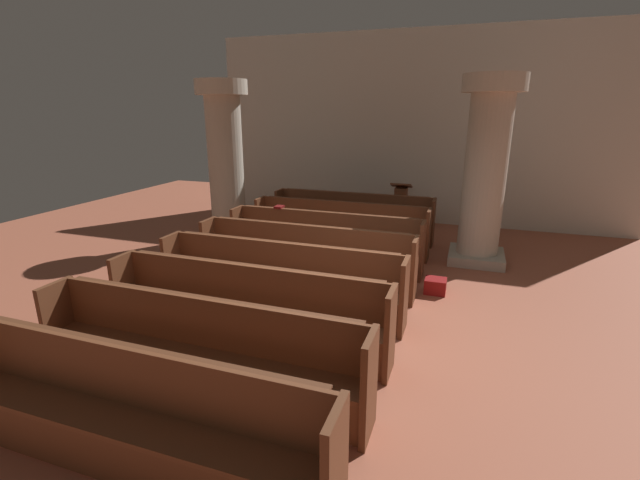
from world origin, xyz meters
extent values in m
plane|color=#AD5B42|center=(0.00, 0.00, 0.00)|extent=(19.20, 19.20, 0.00)
cube|color=silver|center=(0.00, 6.08, 2.25)|extent=(10.00, 0.16, 4.50)
cube|color=brown|center=(-0.99, 4.07, 0.44)|extent=(3.37, 0.38, 0.05)
cube|color=brown|center=(-0.99, 4.24, 0.72)|extent=(3.37, 0.04, 0.52)
cube|color=brown|center=(-0.99, 4.29, 0.97)|extent=(3.23, 0.06, 0.02)
cube|color=brown|center=(-2.70, 4.07, 0.49)|extent=(0.06, 0.44, 0.98)
cube|color=brown|center=(0.72, 4.07, 0.49)|extent=(0.06, 0.44, 0.98)
cube|color=brown|center=(-0.99, 3.90, 0.22)|extent=(3.37, 0.03, 0.40)
cube|color=brown|center=(-0.99, 3.10, 0.44)|extent=(3.37, 0.38, 0.05)
cube|color=brown|center=(-0.99, 3.27, 0.72)|extent=(3.37, 0.04, 0.52)
cube|color=brown|center=(-0.99, 3.31, 0.97)|extent=(3.23, 0.06, 0.02)
cube|color=brown|center=(-2.70, 3.10, 0.49)|extent=(0.06, 0.44, 0.98)
cube|color=brown|center=(0.72, 3.10, 0.49)|extent=(0.06, 0.44, 0.98)
cube|color=brown|center=(-0.99, 2.92, 0.22)|extent=(3.37, 0.03, 0.40)
cube|color=brown|center=(-0.99, 2.12, 0.44)|extent=(3.37, 0.38, 0.05)
cube|color=brown|center=(-0.99, 2.29, 0.72)|extent=(3.37, 0.04, 0.52)
cube|color=brown|center=(-0.99, 2.34, 0.97)|extent=(3.23, 0.06, 0.02)
cube|color=brown|center=(-2.70, 2.12, 0.49)|extent=(0.06, 0.44, 0.98)
cube|color=brown|center=(0.72, 2.12, 0.49)|extent=(0.06, 0.44, 0.98)
cube|color=brown|center=(-0.99, 1.95, 0.22)|extent=(3.37, 0.03, 0.40)
cube|color=brown|center=(-0.99, 1.15, 0.44)|extent=(3.37, 0.38, 0.05)
cube|color=brown|center=(-0.99, 1.32, 0.72)|extent=(3.37, 0.04, 0.52)
cube|color=brown|center=(-0.99, 1.37, 0.97)|extent=(3.23, 0.06, 0.02)
cube|color=brown|center=(-2.70, 1.15, 0.49)|extent=(0.06, 0.44, 0.98)
cube|color=brown|center=(0.72, 1.15, 0.49)|extent=(0.06, 0.44, 0.98)
cube|color=brown|center=(-0.99, 0.98, 0.22)|extent=(3.37, 0.03, 0.40)
cube|color=brown|center=(-0.99, 0.18, 0.44)|extent=(3.37, 0.38, 0.05)
cube|color=brown|center=(-0.99, 0.34, 0.72)|extent=(3.37, 0.05, 0.52)
cube|color=brown|center=(-0.99, 0.39, 0.97)|extent=(3.23, 0.06, 0.02)
cube|color=brown|center=(-2.70, 0.18, 0.49)|extent=(0.06, 0.44, 0.98)
cube|color=brown|center=(0.72, 0.18, 0.49)|extent=(0.06, 0.44, 0.98)
cube|color=brown|center=(-0.99, 0.00, 0.22)|extent=(3.37, 0.03, 0.40)
cube|color=brown|center=(-0.99, -0.80, 0.44)|extent=(3.37, 0.38, 0.05)
cube|color=brown|center=(-0.99, -0.63, 0.72)|extent=(3.37, 0.04, 0.52)
cube|color=brown|center=(-0.99, -0.58, 0.97)|extent=(3.23, 0.06, 0.02)
cube|color=brown|center=(-2.70, -0.80, 0.49)|extent=(0.06, 0.44, 0.98)
cube|color=brown|center=(0.72, -0.80, 0.49)|extent=(0.06, 0.44, 0.98)
cube|color=brown|center=(-0.99, -0.97, 0.22)|extent=(3.37, 0.03, 0.40)
cube|color=brown|center=(-0.99, -1.77, 0.44)|extent=(3.37, 0.38, 0.05)
cube|color=brown|center=(-0.99, -1.60, 0.72)|extent=(3.37, 0.04, 0.52)
cube|color=brown|center=(-0.99, -1.55, 0.97)|extent=(3.23, 0.06, 0.02)
cube|color=brown|center=(-2.70, -1.77, 0.49)|extent=(0.06, 0.44, 0.98)
cube|color=brown|center=(0.72, -1.77, 0.49)|extent=(0.06, 0.44, 0.98)
cube|color=brown|center=(-0.99, -1.94, 0.22)|extent=(3.37, 0.03, 0.40)
cube|color=brown|center=(-0.99, -2.74, 0.44)|extent=(3.37, 0.38, 0.05)
cube|color=brown|center=(-0.99, -2.58, 0.72)|extent=(3.37, 0.04, 0.52)
cube|color=brown|center=(-0.99, -2.53, 0.97)|extent=(3.23, 0.06, 0.02)
cube|color=brown|center=(0.72, -2.74, 0.49)|extent=(0.06, 0.44, 0.98)
cube|color=brown|center=(-0.99, -2.92, 0.22)|extent=(3.37, 0.03, 0.40)
cube|color=#B6AD9A|center=(1.61, 3.35, 0.09)|extent=(0.98, 0.98, 0.18)
cylinder|color=beige|center=(1.61, 3.35, 1.59)|extent=(0.73, 0.73, 2.83)
cylinder|color=beige|center=(1.61, 3.35, 3.16)|extent=(1.05, 1.05, 0.30)
cube|color=#B6AD9A|center=(-3.54, 3.22, 0.09)|extent=(0.98, 0.98, 0.18)
cylinder|color=beige|center=(-3.54, 3.22, 1.59)|extent=(0.73, 0.73, 2.83)
cylinder|color=beige|center=(-3.54, 3.22, 3.16)|extent=(1.05, 1.05, 0.30)
cube|color=brown|center=(-0.15, 5.36, 0.03)|extent=(0.45, 0.45, 0.06)
cube|color=brown|center=(-0.15, 5.36, 0.47)|extent=(0.28, 0.28, 0.95)
cube|color=brown|center=(-0.15, 5.36, 1.01)|extent=(0.48, 0.35, 0.15)
cube|color=maroon|center=(-1.93, 2.33, 1.00)|extent=(0.14, 0.19, 0.04)
cube|color=maroon|center=(1.01, 1.59, 0.12)|extent=(0.32, 0.28, 0.23)
camera|label=1|loc=(1.36, -4.90, 2.75)|focal=24.51mm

